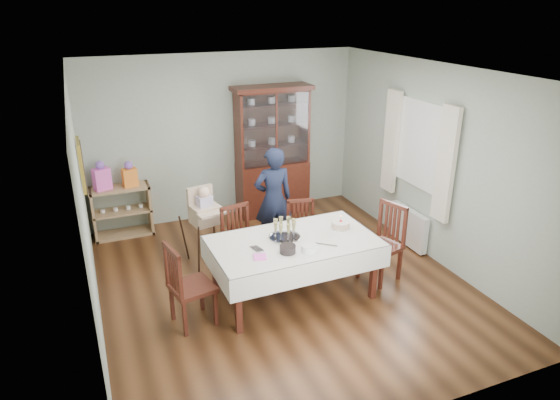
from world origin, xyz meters
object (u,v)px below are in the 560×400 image
champagne_tray (285,233)px  china_cabinet (272,150)px  chair_far_right (302,246)px  gift_bag_orange (130,175)px  chair_far_left (242,256)px  high_chair (206,233)px  dining_table (294,268)px  chair_end_left (191,300)px  chair_end_right (380,257)px  sideboard (122,211)px  woman (273,199)px  birthday_cake (341,225)px  gift_bag_pink (102,177)px

champagne_tray → china_cabinet: bearing=71.8°
chair_far_right → gift_bag_orange: bearing=149.3°
champagne_tray → chair_far_right: bearing=49.2°
chair_far_left → gift_bag_orange: (-1.16, 1.88, 0.69)m
china_cabinet → high_chair: size_ratio=1.95×
high_chair → champagne_tray: 1.42m
china_cabinet → chair_far_left: china_cabinet is taller
chair_far_right → high_chair: (-1.21, 0.57, 0.17)m
dining_table → champagne_tray: 0.47m
chair_end_left → high_chair: high_chair is taller
gift_bag_orange → chair_end_right: bearing=-42.9°
high_chair → gift_bag_orange: size_ratio=2.83×
chair_end_right → dining_table: bearing=-110.0°
dining_table → chair_end_left: (-1.30, -0.09, -0.09)m
champagne_tray → gift_bag_orange: 2.91m
champagne_tray → gift_bag_orange: (-1.51, 2.48, 0.14)m
china_cabinet → champagne_tray: bearing=-108.2°
china_cabinet → champagne_tray: 2.62m
dining_table → china_cabinet: 2.78m
sideboard → woman: woman is taller
sideboard → chair_far_right: chair_far_right is taller
chair_far_right → birthday_cake: bearing=-57.9°
chair_end_right → gift_bag_pink: 4.21m
china_cabinet → birthday_cake: 2.52m
sideboard → chair_far_right: (2.21, -1.89, -0.13)m
chair_far_right → high_chair: size_ratio=0.80×
china_cabinet → chair_end_left: china_cabinet is taller
chair_far_right → gift_bag_orange: (-2.04, 1.87, 0.71)m
birthday_cake → gift_bag_pink: size_ratio=0.59×
dining_table → chair_far_right: bearing=57.8°
chair_far_right → birthday_cake: (0.23, -0.63, 0.54)m
sideboard → gift_bag_orange: size_ratio=2.29×
chair_far_right → champagne_tray: (-0.52, -0.61, 0.57)m
dining_table → gift_bag_pink: 3.32m
birthday_cake → high_chair: bearing=140.3°
dining_table → high_chair: bearing=120.9°
chair_end_right → high_chair: high_chair is taller
woman → champagne_tray: size_ratio=3.97×
chair_far_right → woman: bearing=120.5°
china_cabinet → chair_far_left: size_ratio=2.27×
chair_far_right → chair_end_left: bearing=-143.4°
chair_far_left → chair_end_right: chair_end_right is taller
woman → gift_bag_pink: (-2.24, 1.28, 0.22)m
woman → birthday_cake: (0.43, -1.22, 0.03)m
chair_far_left → sideboard: bearing=114.0°
birthday_cake → gift_bag_orange: bearing=132.2°
china_cabinet → woman: 1.41m
chair_end_left → chair_end_right: 2.52m
chair_far_left → chair_end_left: chair_end_left is taller
gift_bag_pink → chair_far_left: bearing=-50.4°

